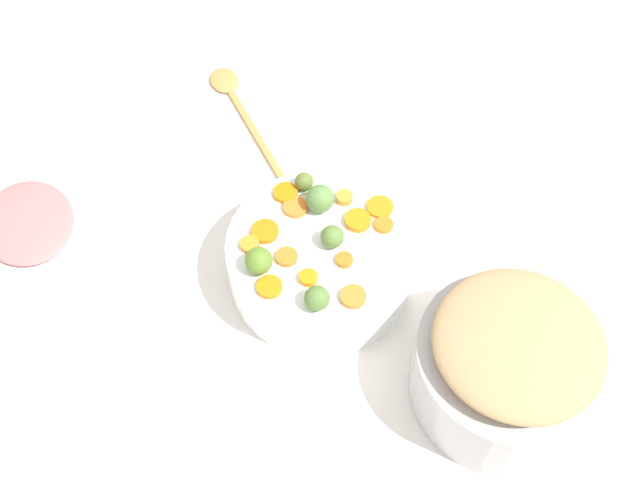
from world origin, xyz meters
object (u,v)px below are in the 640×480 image
serving_bowl_carrots (320,261)px  wooden_spoon (237,102)px  ham_plate (30,228)px  metal_pot (506,371)px

serving_bowl_carrots → wooden_spoon: (0.20, -0.34, -0.04)m
serving_bowl_carrots → wooden_spoon: size_ratio=0.94×
wooden_spoon → ham_plate: (0.27, 0.32, 0.00)m
serving_bowl_carrots → metal_pot: (-0.27, 0.14, 0.01)m
serving_bowl_carrots → ham_plate: 0.47m
serving_bowl_carrots → wooden_spoon: serving_bowl_carrots is taller
metal_pot → ham_plate: 0.76m
metal_pot → wooden_spoon: metal_pot is taller
wooden_spoon → ham_plate: bearing=49.9°
metal_pot → serving_bowl_carrots: bearing=-28.0°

